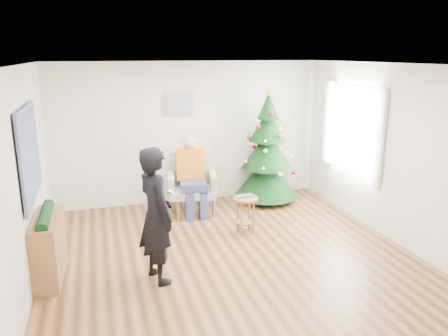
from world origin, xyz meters
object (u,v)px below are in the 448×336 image
object	(u,v)px
standing_man	(156,215)
stool	(245,215)
christmas_tree	(267,152)
console	(49,248)
armchair	(192,191)

from	to	relation	value
standing_man	stool	bearing A→B (deg)	-72.68
standing_man	christmas_tree	bearing A→B (deg)	-62.83
christmas_tree	console	xyz separation A→B (m)	(-3.69, -1.99, -0.56)
standing_man	console	distance (m)	1.42
armchair	christmas_tree	bearing A→B (deg)	17.11
christmas_tree	standing_man	distance (m)	3.41
stool	standing_man	world-z (taller)	standing_man
christmas_tree	console	world-z (taller)	christmas_tree
armchair	console	xyz separation A→B (m)	(-2.21, -1.78, 0.01)
christmas_tree	stool	world-z (taller)	christmas_tree
christmas_tree	stool	size ratio (longest dim) A/B	3.69
christmas_tree	armchair	xyz separation A→B (m)	(-1.48, -0.20, -0.57)
stool	armchair	bearing A→B (deg)	117.69
armchair	standing_man	world-z (taller)	standing_man
stool	standing_man	xyz separation A→B (m)	(-1.52, -1.07, 0.55)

